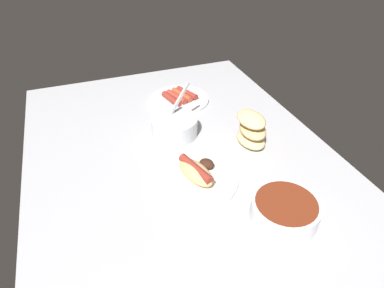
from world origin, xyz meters
TOP-DOWN VIEW (x-y plane):
  - ground_plane at (0.00, 0.00)cm, footprint 120.00×90.00cm
  - plate_hotdog_assembled at (-13.35, -0.40)cm, footprint 23.21×23.21cm
  - plate_sausages at (30.75, -10.09)cm, footprint 22.44×22.44cm
  - bowl_coleslaw at (10.01, -1.62)cm, footprint 14.90×14.90cm
  - bread_stack at (-3.26, -22.29)cm, footprint 12.21×9.43cm
  - bowl_chili at (-33.34, -15.21)cm, footprint 16.30×16.30cm

SIDE VIEW (x-z plane):
  - ground_plane at x=0.00cm, z-range -3.00..0.00cm
  - plate_sausages at x=30.75cm, z-range -0.65..2.64cm
  - plate_hotdog_assembled at x=-13.35cm, z-range -1.01..4.60cm
  - bowl_chili at x=-33.34cm, z-range 0.25..5.74cm
  - bowl_coleslaw at x=10.01cm, z-range -4.46..11.27cm
  - bread_stack at x=-3.26cm, z-range 0.00..10.80cm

